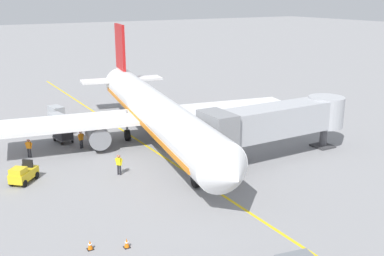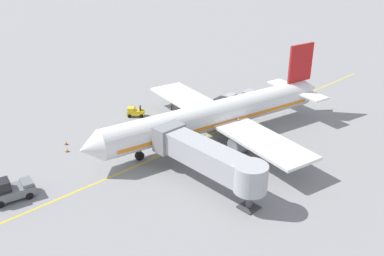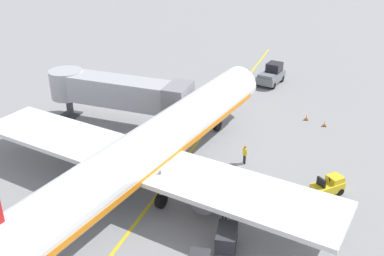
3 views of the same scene
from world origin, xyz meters
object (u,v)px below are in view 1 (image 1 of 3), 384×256
(baggage_cart_tail_end, at_px, (56,112))
(ground_crew_wing_walker, at_px, (119,164))
(jet_bridge, at_px, (278,120))
(safety_cone_nose_left, at_px, (90,245))
(baggage_cart_front, at_px, (63,133))
(ground_crew_loader, at_px, (29,147))
(baggage_tug_lead, at_px, (23,174))
(safety_cone_nose_right, at_px, (127,243))
(ground_crew_marshaller, at_px, (81,139))
(baggage_cart_third_in_train, at_px, (57,119))
(baggage_cart_second_in_train, at_px, (63,124))
(parked_airliner, at_px, (154,112))

(baggage_cart_tail_end, distance_m, ground_crew_wing_walker, 19.77)
(jet_bridge, height_order, safety_cone_nose_left, jet_bridge)
(baggage_cart_front, height_order, ground_crew_loader, ground_crew_loader)
(jet_bridge, bearing_deg, baggage_tug_lead, -14.94)
(ground_crew_loader, distance_m, safety_cone_nose_right, 18.73)
(jet_bridge, relative_size, safety_cone_nose_right, 25.23)
(baggage_cart_tail_end, distance_m, ground_crew_loader, 12.99)
(ground_crew_marshaller, height_order, safety_cone_nose_left, ground_crew_marshaller)
(baggage_cart_front, xyz_separation_m, ground_crew_marshaller, (-0.97, 2.81, 0.00))
(baggage_cart_front, distance_m, baggage_cart_third_in_train, 5.45)
(ground_crew_marshaller, relative_size, safety_cone_nose_left, 2.86)
(jet_bridge, relative_size, baggage_tug_lead, 5.60)
(baggage_cart_second_in_train, height_order, ground_crew_marshaller, ground_crew_marshaller)
(baggage_cart_third_in_train, distance_m, ground_crew_wing_walker, 16.26)
(baggage_cart_front, bearing_deg, ground_crew_wing_walker, 98.37)
(safety_cone_nose_left, bearing_deg, ground_crew_marshaller, -105.87)
(baggage_cart_tail_end, bearing_deg, ground_crew_wing_walker, 89.81)
(parked_airliner, bearing_deg, ground_crew_marshaller, -16.80)
(baggage_tug_lead, xyz_separation_m, ground_crew_loader, (-1.63, -5.73, 0.24))
(baggage_cart_front, distance_m, ground_crew_marshaller, 2.97)
(baggage_tug_lead, height_order, ground_crew_marshaller, ground_crew_marshaller)
(parked_airliner, xyz_separation_m, baggage_cart_front, (7.67, -4.83, -2.24))
(safety_cone_nose_right, bearing_deg, baggage_cart_third_in_train, -96.37)
(jet_bridge, height_order, baggage_cart_front, jet_bridge)
(ground_crew_loader, xyz_separation_m, safety_cone_nose_left, (0.28, 17.78, -0.66))
(baggage_cart_second_in_train, height_order, baggage_cart_third_in_train, same)
(parked_airliner, relative_size, ground_crew_marshaller, 22.02)
(ground_crew_marshaller, bearing_deg, ground_crew_loader, 0.68)
(parked_airliner, distance_m, safety_cone_nose_left, 19.93)
(baggage_tug_lead, bearing_deg, ground_crew_wing_walker, 162.21)
(jet_bridge, bearing_deg, baggage_cart_tail_end, -59.40)
(baggage_cart_second_in_train, distance_m, ground_crew_wing_walker, 13.96)
(jet_bridge, height_order, ground_crew_wing_walker, jet_bridge)
(baggage_cart_tail_end, relative_size, ground_crew_loader, 1.76)
(ground_crew_loader, bearing_deg, safety_cone_nose_right, 94.94)
(ground_crew_loader, relative_size, safety_cone_nose_right, 2.86)
(baggage_cart_second_in_train, height_order, baggage_cart_tail_end, same)
(baggage_cart_front, height_order, baggage_cart_second_in_train, same)
(baggage_cart_third_in_train, relative_size, safety_cone_nose_left, 5.04)
(ground_crew_marshaller, xyz_separation_m, safety_cone_nose_left, (5.07, 17.84, -0.66))
(baggage_cart_third_in_train, xyz_separation_m, safety_cone_nose_left, (4.90, 26.04, -0.66))
(safety_cone_nose_left, bearing_deg, jet_bridge, -161.41)
(baggage_cart_front, bearing_deg, parked_airliner, 147.79)
(safety_cone_nose_left, bearing_deg, baggage_cart_front, -101.22)
(jet_bridge, relative_size, ground_crew_loader, 8.81)
(baggage_cart_third_in_train, xyz_separation_m, ground_crew_loader, (4.61, 8.26, 0.00))
(baggage_cart_tail_end, relative_size, ground_crew_marshaller, 1.76)
(parked_airliner, height_order, jet_bridge, parked_airliner)
(ground_crew_loader, bearing_deg, baggage_cart_third_in_train, -119.19)
(baggage_tug_lead, xyz_separation_m, baggage_cart_second_in_train, (-6.26, -11.68, 0.24))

